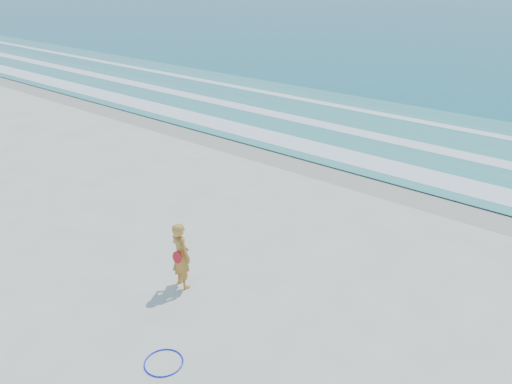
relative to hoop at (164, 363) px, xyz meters
The scene contains 8 objects.
ground 3.09m from the hoop, 157.64° to the left, with size 400.00×400.00×0.00m, color silver.
wet_sand 10.57m from the hoop, 105.67° to the left, with size 400.00×2.40×0.00m, color #B2A893.
shallow 15.44m from the hoop, 100.65° to the left, with size 400.00×10.00×0.01m, color #59B7AD.
foam_near 11.82m from the hoop, 103.97° to the left, with size 400.00×1.40×0.01m, color white.
foam_mid 14.65m from the hoop, 101.23° to the left, with size 400.00×0.90×0.01m, color white.
foam_far 17.90m from the hoop, 99.17° to the left, with size 400.00×0.60×0.01m, color white.
hoop is the anchor object (origin of this frame).
woman 2.55m from the hoop, 128.89° to the left, with size 0.64×0.48×1.57m.
Camera 1 is at (8.58, -5.46, 6.58)m, focal length 35.00 mm.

